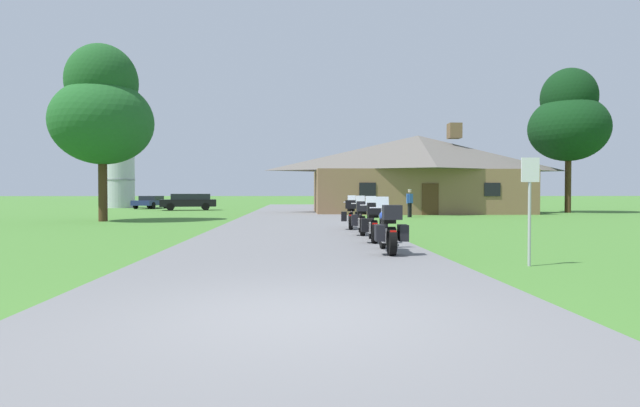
{
  "coord_description": "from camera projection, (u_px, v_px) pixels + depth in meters",
  "views": [
    {
      "loc": [
        0.0,
        -5.71,
        1.44
      ],
      "look_at": [
        1.04,
        15.88,
        1.01
      ],
      "focal_mm": 28.64,
      "sensor_mm": 36.0,
      "label": 1
    }
  ],
  "objects": [
    {
      "name": "asphalt_driveway",
      "position": [
        296.0,
        224.0,
        23.71
      ],
      "size": [
        6.4,
        80.0,
        0.06
      ],
      "primitive_type": "cube",
      "color": "slate",
      "rests_on": "ground"
    },
    {
      "name": "metal_silo_distant",
      "position": [
        120.0,
        176.0,
        50.87
      ],
      "size": [
        2.94,
        2.94,
        6.29
      ],
      "color": "#B2B7BC",
      "rests_on": "ground"
    },
    {
      "name": "motorcycle_red_farthest_in_row",
      "position": [
        351.0,
        215.0,
        19.81
      ],
      "size": [
        0.89,
        2.08,
        1.3
      ],
      "rotation": [
        0.0,
        0.0,
        -0.13
      ],
      "color": "black",
      "rests_on": "asphalt_driveway"
    },
    {
      "name": "bystander_blue_shirt_near_lodge",
      "position": [
        410.0,
        201.0,
        30.66
      ],
      "size": [
        0.45,
        0.4,
        1.69
      ],
      "rotation": [
        0.0,
        0.0,
        3.81
      ],
      "color": "black",
      "rests_on": "ground"
    },
    {
      "name": "motorcycle_orange_third_in_row",
      "position": [
        362.0,
        218.0,
        17.06
      ],
      "size": [
        0.81,
        2.08,
        1.3
      ],
      "rotation": [
        0.0,
        0.0,
        -0.08
      ],
      "color": "black",
      "rests_on": "asphalt_driveway"
    },
    {
      "name": "tree_left_near",
      "position": [
        102.0,
        110.0,
        26.05
      ],
      "size": [
        5.1,
        5.1,
        9.05
      ],
      "color": "#422D19",
      "rests_on": "ground"
    },
    {
      "name": "metal_signpost_roadside",
      "position": [
        530.0,
        198.0,
        10.02
      ],
      "size": [
        0.36,
        0.06,
        2.14
      ],
      "color": "#9EA0A5",
      "rests_on": "ground"
    },
    {
      "name": "motorcycle_white_second_in_row",
      "position": [
        373.0,
        222.0,
        14.53
      ],
      "size": [
        0.81,
        2.08,
        1.3
      ],
      "rotation": [
        0.0,
        0.0,
        -0.08
      ],
      "color": "black",
      "rests_on": "asphalt_driveway"
    },
    {
      "name": "parked_black_suv_far_left",
      "position": [
        189.0,
        201.0,
        43.34
      ],
      "size": [
        4.89,
        2.78,
        1.4
      ],
      "rotation": [
        0.0,
        0.0,
        1.79
      ],
      "color": "black",
      "rests_on": "ground"
    },
    {
      "name": "motorcycle_blue_nearest_to_camera",
      "position": [
        388.0,
        229.0,
        11.76
      ],
      "size": [
        0.74,
        2.08,
        1.3
      ],
      "rotation": [
        0.0,
        0.0,
        -0.03
      ],
      "color": "black",
      "rests_on": "asphalt_driveway"
    },
    {
      "name": "stone_lodge",
      "position": [
        418.0,
        173.0,
        37.2
      ],
      "size": [
        15.85,
        7.25,
        6.56
      ],
      "color": "brown",
      "rests_on": "ground"
    },
    {
      "name": "parked_navy_sedan_far_left",
      "position": [
        151.0,
        202.0,
        48.24
      ],
      "size": [
        2.63,
        4.48,
        1.2
      ],
      "rotation": [
        0.0,
        0.0,
        -0.2
      ],
      "color": "navy",
      "rests_on": "ground"
    },
    {
      "name": "ground_plane",
      "position": [
        296.0,
        222.0,
        25.71
      ],
      "size": [
        500.0,
        500.0,
        0.0
      ],
      "primitive_type": "plane",
      "color": "#42752D"
    },
    {
      "name": "tree_right_of_lodge",
      "position": [
        569.0,
        119.0,
        37.85
      ],
      "size": [
        5.73,
        5.73,
        10.71
      ],
      "color": "#422D19",
      "rests_on": "ground"
    }
  ]
}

